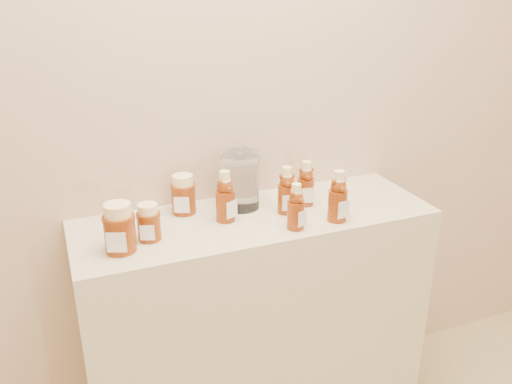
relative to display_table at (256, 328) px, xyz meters
name	(u,v)px	position (x,y,z in m)	size (l,w,h in m)	color
wall_back	(234,70)	(0.00, 0.20, 0.90)	(3.50, 0.02, 2.70)	tan
display_table	(256,328)	(0.00, 0.00, 0.00)	(1.20, 0.40, 0.90)	#C7BA91
bear_bottle_back_left	(225,193)	(-0.10, 0.01, 0.55)	(0.07, 0.07, 0.19)	#662308
bear_bottle_back_mid	(287,187)	(0.10, -0.01, 0.54)	(0.06, 0.06, 0.18)	#662308
bear_bottle_back_right	(306,180)	(0.19, 0.03, 0.54)	(0.06, 0.06, 0.18)	#662308
bear_bottle_front_left	(296,204)	(0.08, -0.13, 0.54)	(0.06, 0.06, 0.17)	#662308
bear_bottle_front_right	(338,193)	(0.23, -0.13, 0.55)	(0.07, 0.07, 0.19)	#662308
honey_jar_left	(119,228)	(-0.45, -0.07, 0.52)	(0.09, 0.09, 0.15)	#662308
honey_jar_back	(183,194)	(-0.21, 0.12, 0.52)	(0.08, 0.08, 0.13)	#662308
honey_jar_front	(149,222)	(-0.36, -0.03, 0.51)	(0.07, 0.07, 0.12)	#662308
glass_canister	(241,178)	(-0.02, 0.09, 0.55)	(0.14, 0.14, 0.21)	white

